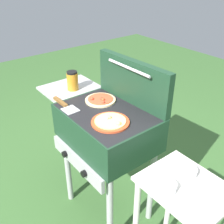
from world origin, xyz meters
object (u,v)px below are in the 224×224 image
at_px(pizza_cheese, 110,122).
at_px(prep_table, 181,215).
at_px(grill, 106,129).
at_px(pizza_pepperoni, 100,100).
at_px(spatula, 64,105).
at_px(sauce_jar, 73,81).
at_px(topping_bowl_near, 166,187).
at_px(topping_bowl_far, 187,172).

height_order(pizza_cheese, prep_table, pizza_cheese).
relative_size(grill, pizza_pepperoni, 4.54).
bearing_deg(spatula, pizza_pepperoni, 69.19).
height_order(grill, pizza_pepperoni, pizza_pepperoni).
bearing_deg(spatula, sauce_jar, 135.77).
xyz_separation_m(sauce_jar, spatula, (0.19, -0.18, -0.06)).
relative_size(spatula, topping_bowl_near, 2.61).
xyz_separation_m(pizza_pepperoni, spatula, (-0.09, -0.23, -0.00)).
xyz_separation_m(spatula, prep_table, (0.90, 0.18, -0.36)).
height_order(sauce_jar, topping_bowl_near, sauce_jar).
bearing_deg(grill, sauce_jar, 178.95).
bearing_deg(topping_bowl_far, prep_table, -52.23).
xyz_separation_m(spatula, topping_bowl_near, (0.85, 0.08, -0.12)).
relative_size(grill, sauce_jar, 6.68).
xyz_separation_m(pizza_cheese, prep_table, (0.54, 0.07, -0.36)).
xyz_separation_m(sauce_jar, prep_table, (1.09, -0.00, -0.42)).
bearing_deg(prep_table, grill, -179.63).
bearing_deg(spatula, topping_bowl_far, 15.97).
xyz_separation_m(sauce_jar, topping_bowl_near, (1.04, -0.11, -0.18)).
bearing_deg(pizza_cheese, grill, 154.98).
bearing_deg(pizza_cheese, topping_bowl_near, -4.37).
bearing_deg(spatula, pizza_cheese, 17.68).
distance_m(pizza_pepperoni, sauce_jar, 0.29).
bearing_deg(grill, pizza_cheese, -25.02).
xyz_separation_m(grill, pizza_pepperoni, (-0.13, 0.06, 0.15)).
bearing_deg(topping_bowl_near, grill, 170.92).
bearing_deg(pizza_cheese, pizza_pepperoni, 155.99).
xyz_separation_m(prep_table, topping_bowl_near, (-0.04, -0.11, 0.24)).
bearing_deg(pizza_pepperoni, pizza_cheese, -24.01).
bearing_deg(topping_bowl_near, spatula, -174.92).
bearing_deg(topping_bowl_near, sauce_jar, 174.07).
height_order(grill, topping_bowl_near, grill).
height_order(pizza_pepperoni, pizza_cheese, same).
relative_size(pizza_pepperoni, prep_table, 0.27).
bearing_deg(pizza_cheese, prep_table, 7.11).
bearing_deg(topping_bowl_far, sauce_jar, -176.76).
height_order(spatula, topping_bowl_near, spatula).
xyz_separation_m(grill, topping_bowl_far, (0.63, 0.07, 0.04)).
bearing_deg(pizza_cheese, sauce_jar, 172.65).
bearing_deg(prep_table, topping_bowl_near, -112.19).
xyz_separation_m(topping_bowl_near, topping_bowl_far, (-0.00, 0.17, 0.00)).
relative_size(grill, pizza_cheese, 4.12).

